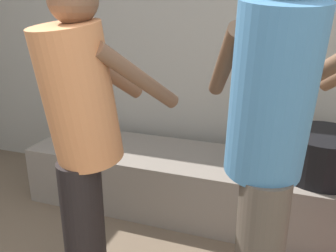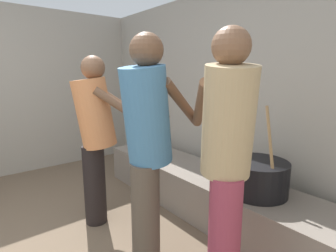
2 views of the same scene
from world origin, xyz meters
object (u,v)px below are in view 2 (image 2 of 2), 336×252
at_px(cook_in_tan_shirt, 227,150).
at_px(cook_in_blue_shirt, 147,141).
at_px(cook_in_orange_shirt, 96,131).
at_px(cooking_pot_main, 257,177).

distance_m(cook_in_tan_shirt, cook_in_blue_shirt, 0.54).
height_order(cook_in_blue_shirt, cook_in_orange_shirt, cook_in_blue_shirt).
relative_size(cook_in_tan_shirt, cook_in_orange_shirt, 1.07).
bearing_deg(cooking_pot_main, cook_in_orange_shirt, -139.38).
xyz_separation_m(cook_in_tan_shirt, cook_in_orange_shirt, (-1.28, -0.26, -0.07)).
bearing_deg(cook_in_blue_shirt, cook_in_orange_shirt, -178.20).
bearing_deg(cook_in_tan_shirt, cook_in_blue_shirt, -153.63).
height_order(cook_in_tan_shirt, cook_in_blue_shirt, cook_in_tan_shirt).
xyz_separation_m(cooking_pot_main, cook_in_orange_shirt, (-1.08, -0.92, 0.33)).
bearing_deg(cook_in_orange_shirt, cook_in_tan_shirt, 11.70).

